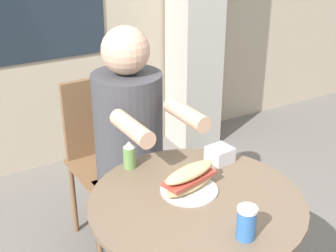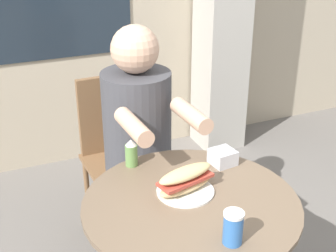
% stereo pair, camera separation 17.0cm
% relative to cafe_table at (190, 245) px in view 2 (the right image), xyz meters
% --- Properties ---
extents(cafe_table, '(0.76, 0.76, 0.72)m').
position_rel_cafe_table_xyz_m(cafe_table, '(0.00, 0.00, 0.00)').
color(cafe_table, brown).
rests_on(cafe_table, ground_plane).
extents(diner_chair, '(0.39, 0.39, 0.87)m').
position_rel_cafe_table_xyz_m(diner_chair, '(0.01, 0.90, -0.01)').
color(diner_chair, brown).
rests_on(diner_chair, ground_plane).
extents(seated_diner, '(0.33, 0.56, 1.21)m').
position_rel_cafe_table_xyz_m(seated_diner, '(0.01, 0.55, 0.01)').
color(seated_diner, '#424247').
rests_on(seated_diner, ground_plane).
extents(sandwich_on_plate, '(0.23, 0.21, 0.10)m').
position_rel_cafe_table_xyz_m(sandwich_on_plate, '(0.01, 0.06, 0.23)').
color(sandwich_on_plate, white).
rests_on(sandwich_on_plate, cafe_table).
extents(drink_cup, '(0.06, 0.06, 0.11)m').
position_rel_cafe_table_xyz_m(drink_cup, '(0.02, -0.25, 0.24)').
color(drink_cup, '#336BB7').
rests_on(drink_cup, cafe_table).
extents(napkin_box, '(0.10, 0.10, 0.06)m').
position_rel_cafe_table_xyz_m(napkin_box, '(0.23, 0.19, 0.22)').
color(napkin_box, silver).
rests_on(napkin_box, cafe_table).
extents(condiment_bottle, '(0.05, 0.05, 0.11)m').
position_rel_cafe_table_xyz_m(condiment_bottle, '(-0.11, 0.32, 0.24)').
color(condiment_bottle, '#66934C').
rests_on(condiment_bottle, cafe_table).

